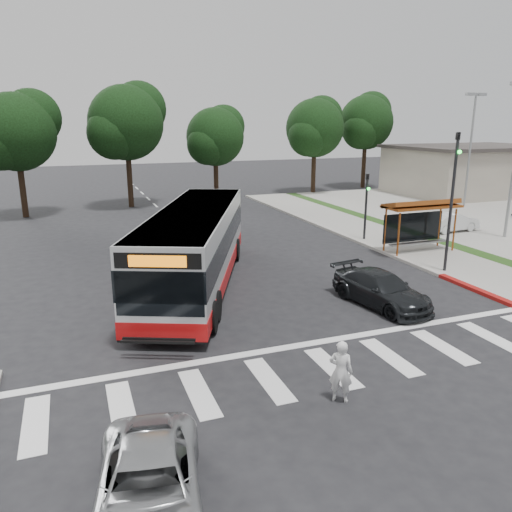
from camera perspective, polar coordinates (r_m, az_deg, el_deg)
name	(u,v)px	position (r m, az deg, el deg)	size (l,w,h in m)	color
ground	(269,309)	(19.21, 1.45, -6.11)	(140.00, 140.00, 0.00)	black
sidewalk_east	(389,240)	(31.08, 14.91, 1.82)	(4.00, 40.00, 0.12)	gray
curb_east	(360,242)	(29.98, 11.78, 1.56)	(0.30, 40.00, 0.15)	#9E9991
curb_east_red	(492,296)	(22.52, 25.35, -4.17)	(0.32, 6.00, 0.15)	maroon
commercial_building	(470,172)	(53.47, 23.30, 8.86)	(14.00, 10.00, 4.40)	#A79E8C
building_roof_cap	(473,147)	(53.32, 23.56, 11.36)	(14.60, 10.60, 0.30)	#383330
crosswalk_ladder	(332,368)	(15.10, 8.71, -12.50)	(18.00, 2.60, 0.01)	silver
bus_shelter	(420,210)	(28.26, 18.25, 5.01)	(4.20, 1.60, 2.86)	#904518
traffic_signal_ne_tall	(453,191)	(24.55, 21.56, 6.89)	(0.18, 0.37, 6.50)	black
traffic_signal_ne_short	(366,200)	(30.25, 12.50, 6.28)	(0.18, 0.37, 4.00)	black
lot_light_mid	(472,135)	(44.79, 23.42, 12.62)	(1.90, 0.35, 9.01)	gray
tree_ne_a	(315,127)	(50.13, 6.78, 14.43)	(6.16, 5.74, 9.30)	black
tree_ne_b	(366,121)	(55.35, 12.51, 14.79)	(6.16, 5.74, 10.02)	black
tree_north_a	(127,121)	(42.93, -14.54, 14.66)	(6.60, 6.15, 10.17)	black
tree_north_b	(216,136)	(46.46, -4.62, 13.53)	(5.72, 5.33, 8.43)	black
tree_north_c	(17,131)	(40.79, -25.67, 12.79)	(6.16, 5.74, 9.30)	black
transit_bus	(196,248)	(21.57, -6.91, 0.89)	(2.83, 13.07, 3.38)	#B9BCBE
pedestrian	(341,371)	(13.17, 9.66, -12.86)	(0.61, 0.40, 1.67)	silver
dark_sedan	(381,289)	(20.01, 14.09, -3.71)	(1.83, 4.50, 1.30)	black
silver_suv_south	(148,488)	(10.11, -12.19, -24.45)	(1.94, 4.20, 1.17)	#9B9DA0
parked_car_1	(452,222)	(34.44, 21.47, 3.65)	(1.29, 3.70, 1.22)	silver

